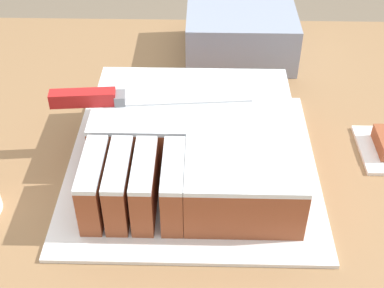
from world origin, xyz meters
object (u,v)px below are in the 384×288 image
(cake_board, at_px, (192,167))
(knife, at_px, (108,98))
(cake, at_px, (194,143))
(storage_box, at_px, (240,32))

(cake_board, xyz_separation_m, knife, (-0.13, 0.04, 0.10))
(cake_board, bearing_deg, cake, 45.09)
(cake, bearing_deg, knife, 162.81)
(cake_board, bearing_deg, knife, 160.96)
(cake_board, relative_size, storage_box, 1.78)
(knife, distance_m, storage_box, 0.38)
(cake, height_order, knife, knife)
(cake, relative_size, knife, 0.99)
(cake_board, height_order, storage_box, storage_box)
(cake, height_order, storage_box, storage_box)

